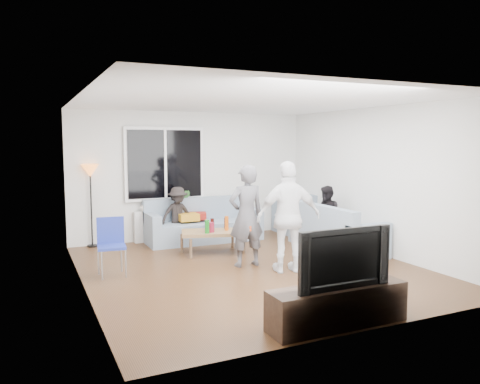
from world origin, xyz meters
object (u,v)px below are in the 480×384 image
sofa_back_section (204,220)px  sofa_right_section (336,227)px  coffee_table (213,242)px  television (339,256)px  player_right (289,217)px  side_chair (112,247)px  floor_lamp (91,206)px  spectator_back (178,215)px  player_left (246,216)px  spectator_right (327,216)px  tv_console (338,306)px

sofa_back_section → sofa_right_section: same height
coffee_table → television: (-0.02, -3.72, 0.56)m
sofa_back_section → player_right: 2.74m
side_chair → floor_lamp: size_ratio=0.55×
sofa_right_section → spectator_back: size_ratio=1.80×
sofa_right_section → side_chair: bearing=90.5°
player_left → television: player_left is taller
spectator_right → television: bearing=-23.4°
sofa_right_section → floor_lamp: floor_lamp is taller
spectator_right → spectator_back: bearing=-110.8°
player_right → spectator_right: bearing=-129.9°
sofa_back_section → spectator_right: spectator_right is taller
coffee_table → floor_lamp: (-1.90, 1.44, 0.58)m
coffee_table → side_chair: side_chair is taller
player_right → player_left: bearing=-40.6°
spectator_right → spectator_back: (-2.48, 1.48, -0.02)m
coffee_table → spectator_right: spectator_right is taller
side_chair → floor_lamp: floor_lamp is taller
sofa_right_section → tv_console: 3.73m
sofa_back_section → side_chair: side_chair is taller
coffee_table → spectator_back: (-0.31, 1.08, 0.36)m
side_chair → spectator_right: 4.09m
sofa_back_section → player_right: player_right is taller
spectator_back → television: bearing=-88.9°
player_right → side_chair: bearing=-7.9°
floor_lamp → player_left: bearing=-50.5°
side_chair → tv_console: side_chair is taller
sofa_back_section → player_right: (0.38, -2.68, 0.42)m
sofa_right_section → tv_console: sofa_right_section is taller
floor_lamp → spectator_right: floor_lamp is taller
sofa_back_section → floor_lamp: (-2.11, 0.39, 0.36)m
side_chair → spectator_right: (4.07, 0.34, 0.15)m
sofa_right_section → television: television is taller
player_right → tv_console: size_ratio=1.06×
sofa_back_section → player_left: 2.14m
sofa_back_section → player_left: size_ratio=1.42×
sofa_right_section → tv_console: size_ratio=1.25×
television → spectator_right: bearing=56.6°
sofa_back_section → spectator_back: spectator_back is taller
player_right → sofa_back_section: bearing=-70.0°
floor_lamp → spectator_right: 4.47m
player_left → player_right: player_right is taller
coffee_table → spectator_right: size_ratio=0.95×
player_right → spectator_right: size_ratio=1.46×
player_left → tv_console: bearing=86.5°
player_right → spectator_back: 2.88m
tv_console → spectator_back: bearing=93.5°
coffee_table → player_right: bearing=-69.8°
coffee_table → tv_console: tv_console is taller
sofa_right_section → spectator_right: bearing=0.0°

